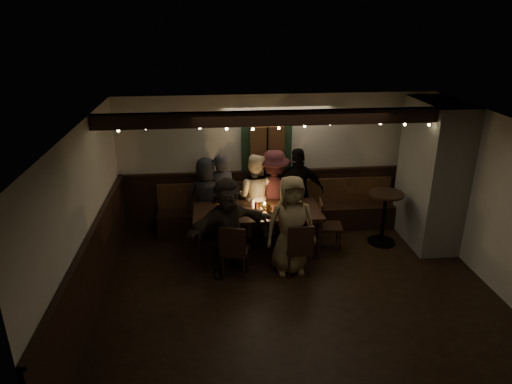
{
  "coord_description": "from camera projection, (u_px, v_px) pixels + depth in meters",
  "views": [
    {
      "loc": [
        -1.25,
        -5.79,
        4.01
      ],
      "look_at": [
        -0.49,
        1.6,
        1.05
      ],
      "focal_mm": 32.0,
      "sensor_mm": 36.0,
      "label": 1
    }
  ],
  "objects": [
    {
      "name": "person_c",
      "position": [
        255.0,
        195.0,
        8.5
      ],
      "size": [
        0.93,
        0.82,
        1.6
      ],
      "primitive_type": "imported",
      "rotation": [
        0.0,
        0.0,
        2.83
      ],
      "color": "beige",
      "rests_on": "ground"
    },
    {
      "name": "person_e",
      "position": [
        298.0,
        192.0,
        8.54
      ],
      "size": [
        1.01,
        0.46,
        1.69
      ],
      "primitive_type": "imported",
      "rotation": [
        0.0,
        0.0,
        3.19
      ],
      "color": "black",
      "rests_on": "ground"
    },
    {
      "name": "person_a",
      "position": [
        207.0,
        198.0,
        8.49
      ],
      "size": [
        0.81,
        0.59,
        1.54
      ],
      "primitive_type": "imported",
      "rotation": [
        0.0,
        0.0,
        3.29
      ],
      "color": "black",
      "rests_on": "ground"
    },
    {
      "name": "person_g",
      "position": [
        291.0,
        225.0,
        7.27
      ],
      "size": [
        0.84,
        0.58,
        1.65
      ],
      "primitive_type": "imported",
      "rotation": [
        0.0,
        0.0,
        0.07
      ],
      "color": "olive",
      "rests_on": "ground"
    },
    {
      "name": "person_d",
      "position": [
        274.0,
        193.0,
        8.56
      ],
      "size": [
        1.16,
        0.79,
        1.66
      ],
      "primitive_type": "imported",
      "rotation": [
        0.0,
        0.0,
        2.96
      ],
      "color": "#3D191C",
      "rests_on": "ground"
    },
    {
      "name": "chair_end",
      "position": [
        326.0,
        222.0,
        8.12
      ],
      "size": [
        0.46,
        0.46,
        0.9
      ],
      "color": "black",
      "rests_on": "ground"
    },
    {
      "name": "person_f",
      "position": [
        228.0,
        227.0,
        7.21
      ],
      "size": [
        1.59,
        1.04,
        1.64
      ],
      "primitive_type": "imported",
      "rotation": [
        0.0,
        0.0,
        0.4
      ],
      "color": "black",
      "rests_on": "ground"
    },
    {
      "name": "chair_near_left",
      "position": [
        234.0,
        248.0,
        7.2
      ],
      "size": [
        0.51,
        0.51,
        0.92
      ],
      "color": "black",
      "rests_on": "ground"
    },
    {
      "name": "dining_table",
      "position": [
        257.0,
        214.0,
        7.93
      ],
      "size": [
        2.21,
        0.95,
        0.96
      ],
      "color": "black",
      "rests_on": "ground"
    },
    {
      "name": "room",
      "position": [
        345.0,
        191.0,
        7.97
      ],
      "size": [
        6.02,
        5.01,
        2.62
      ],
      "color": "black",
      "rests_on": "ground"
    },
    {
      "name": "high_top",
      "position": [
        384.0,
        212.0,
        8.25
      ],
      "size": [
        0.62,
        0.62,
        0.99
      ],
      "color": "black",
      "rests_on": "ground"
    },
    {
      "name": "person_b",
      "position": [
        221.0,
        196.0,
        8.48
      ],
      "size": [
        0.61,
        0.42,
        1.61
      ],
      "primitive_type": "imported",
      "rotation": [
        0.0,
        0.0,
        3.09
      ],
      "color": "#2D2C32",
      "rests_on": "ground"
    },
    {
      "name": "chair_near_right",
      "position": [
        299.0,
        247.0,
        7.24
      ],
      "size": [
        0.42,
        0.42,
        0.91
      ],
      "color": "black",
      "rests_on": "ground"
    }
  ]
}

